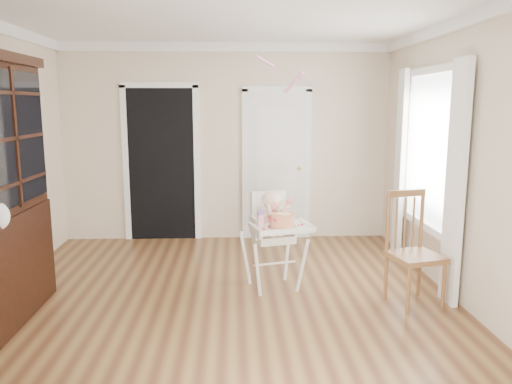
{
  "coord_description": "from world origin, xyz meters",
  "views": [
    {
      "loc": [
        0.1,
        -4.45,
        1.88
      ],
      "look_at": [
        0.32,
        0.39,
        1.03
      ],
      "focal_mm": 35.0,
      "sensor_mm": 36.0,
      "label": 1
    }
  ],
  "objects_px": {
    "sippy_cup": "(261,218)",
    "high_chair": "(274,229)",
    "cake": "(282,221)",
    "dining_chair": "(413,253)"
  },
  "relations": [
    {
      "from": "sippy_cup",
      "to": "high_chair",
      "type": "bearing_deg",
      "value": 53.47
    },
    {
      "from": "cake",
      "to": "sippy_cup",
      "type": "xyz_separation_m",
      "value": [
        -0.2,
        0.06,
        0.01
      ]
    },
    {
      "from": "high_chair",
      "to": "sippy_cup",
      "type": "distance_m",
      "value": 0.28
    },
    {
      "from": "sippy_cup",
      "to": "dining_chair",
      "type": "bearing_deg",
      "value": -10.98
    },
    {
      "from": "cake",
      "to": "dining_chair",
      "type": "relative_size",
      "value": 0.28
    },
    {
      "from": "high_chair",
      "to": "dining_chair",
      "type": "relative_size",
      "value": 0.94
    },
    {
      "from": "cake",
      "to": "sippy_cup",
      "type": "relative_size",
      "value": 1.54
    },
    {
      "from": "high_chair",
      "to": "cake",
      "type": "distance_m",
      "value": 0.3
    },
    {
      "from": "high_chair",
      "to": "sippy_cup",
      "type": "relative_size",
      "value": 5.29
    },
    {
      "from": "cake",
      "to": "high_chair",
      "type": "bearing_deg",
      "value": 104.36
    }
  ]
}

